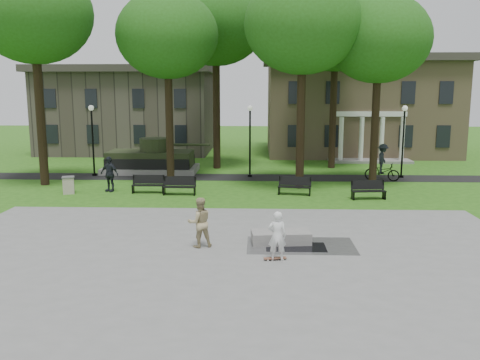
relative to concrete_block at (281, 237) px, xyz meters
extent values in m
plane|color=#255614|center=(-1.94, 2.54, -0.24)|extent=(120.00, 120.00, 0.00)
cube|color=gray|center=(-1.94, -2.46, -0.23)|extent=(22.00, 16.00, 0.02)
cube|color=black|center=(-1.94, 14.54, -0.24)|extent=(44.00, 2.60, 0.01)
cube|color=#9E8460|center=(8.06, 28.54, 3.75)|extent=(16.00, 11.00, 8.00)
cube|color=#38332D|center=(8.06, 28.54, 8.06)|extent=(17.00, 12.00, 0.60)
cube|color=silver|center=(8.06, 23.04, 3.55)|extent=(6.00, 0.30, 0.40)
cube|color=#4C443D|center=(-12.94, 29.04, 3.35)|extent=(15.00, 10.00, 7.20)
cylinder|color=black|center=(-13.94, 11.54, 4.24)|extent=(0.52, 0.52, 8.96)
ellipsoid|color=#225313|center=(-13.94, 11.54, 9.84)|extent=(6.80, 6.80, 5.78)
cylinder|color=black|center=(-6.44, 13.04, 3.75)|extent=(0.48, 0.48, 8.00)
ellipsoid|color=#225313|center=(-6.44, 13.04, 8.76)|extent=(6.20, 6.20, 5.27)
cylinder|color=black|center=(1.56, 11.04, 3.92)|extent=(0.50, 0.50, 8.32)
ellipsoid|color=#225313|center=(1.56, 11.04, 9.12)|extent=(6.60, 6.60, 5.61)
cylinder|color=black|center=(6.06, 12.04, 3.59)|extent=(0.46, 0.46, 7.68)
ellipsoid|color=#225313|center=(6.06, 12.04, 8.40)|extent=(6.00, 6.00, 5.10)
cylinder|color=black|center=(-3.94, 18.54, 4.39)|extent=(0.54, 0.54, 9.28)
ellipsoid|color=#225313|center=(-3.94, 18.54, 10.20)|extent=(7.20, 7.20, 6.12)
cylinder|color=black|center=(4.56, 19.04, 4.08)|extent=(0.50, 0.50, 8.64)
ellipsoid|color=#225313|center=(4.56, 19.04, 9.47)|extent=(6.40, 6.40, 5.44)
cylinder|color=black|center=(-11.94, 14.84, 1.96)|extent=(0.12, 0.12, 4.40)
sphere|color=silver|center=(-11.94, 14.84, 4.30)|extent=(0.36, 0.36, 0.36)
cylinder|color=black|center=(-11.94, 14.84, -0.16)|extent=(0.32, 0.32, 0.16)
cylinder|color=black|center=(-1.44, 14.84, 1.96)|extent=(0.12, 0.12, 4.40)
sphere|color=silver|center=(-1.44, 14.84, 4.30)|extent=(0.36, 0.36, 0.36)
cylinder|color=black|center=(-1.44, 14.84, -0.16)|extent=(0.32, 0.32, 0.16)
cylinder|color=black|center=(8.56, 14.84, 1.96)|extent=(0.12, 0.12, 4.40)
sphere|color=silver|center=(8.56, 14.84, 4.30)|extent=(0.36, 0.36, 0.36)
cylinder|color=black|center=(8.56, 14.84, -0.16)|extent=(0.32, 0.32, 0.16)
cube|color=gray|center=(-8.44, 16.54, -0.04)|extent=(6.50, 3.40, 0.40)
cube|color=#282F19|center=(-8.44, 16.54, 0.70)|extent=(5.80, 2.80, 1.10)
cube|color=black|center=(-8.44, 15.19, 0.51)|extent=(5.80, 0.35, 0.70)
cube|color=black|center=(-8.44, 17.89, 0.51)|extent=(5.80, 0.35, 0.70)
cylinder|color=#282F19|center=(-8.14, 16.54, 1.71)|extent=(2.10, 2.10, 0.90)
cylinder|color=#282F19|center=(-5.84, 16.54, 1.71)|extent=(3.20, 0.18, 0.18)
cube|color=black|center=(0.53, -0.52, -0.22)|extent=(2.20, 1.20, 0.00)
cube|color=gray|center=(0.00, 0.00, 0.00)|extent=(2.29, 1.22, 0.45)
cube|color=brown|center=(-0.28, -1.97, -0.19)|extent=(0.80, 0.34, 0.07)
imported|color=silver|center=(-0.22, -2.00, 0.63)|extent=(0.64, 0.43, 1.71)
imported|color=tan|center=(-3.01, -0.59, 0.70)|extent=(1.09, 0.97, 1.86)
imported|color=black|center=(-9.35, 9.60, 0.76)|extent=(1.28, 0.89, 2.01)
imported|color=black|center=(7.03, 13.72, 0.33)|extent=(2.31, 1.53, 1.15)
imported|color=#1E2329|center=(7.03, 13.72, 1.16)|extent=(1.12, 1.41, 1.91)
cube|color=black|center=(-7.05, 9.20, 0.21)|extent=(1.81, 0.48, 0.05)
cube|color=black|center=(-7.05, 9.42, 0.51)|extent=(1.80, 0.18, 0.50)
cube|color=black|center=(-7.90, 9.20, -0.02)|extent=(0.07, 0.45, 0.45)
cube|color=black|center=(-6.20, 9.20, -0.02)|extent=(0.07, 0.45, 0.45)
cube|color=black|center=(-5.22, 8.74, 0.21)|extent=(1.81, 0.49, 0.05)
cube|color=black|center=(-5.22, 8.96, 0.51)|extent=(1.80, 0.20, 0.50)
cube|color=black|center=(-6.07, 8.74, -0.02)|extent=(0.07, 0.45, 0.45)
cube|color=black|center=(-4.37, 8.74, -0.02)|extent=(0.07, 0.45, 0.45)
cube|color=black|center=(1.13, 8.99, 0.21)|extent=(1.85, 0.77, 0.05)
cube|color=black|center=(1.13, 9.21, 0.51)|extent=(1.80, 0.48, 0.50)
cube|color=black|center=(0.28, 8.99, -0.02)|extent=(0.14, 0.45, 0.45)
cube|color=black|center=(1.98, 8.99, -0.02)|extent=(0.14, 0.45, 0.45)
cube|color=black|center=(4.97, 7.98, 0.21)|extent=(1.84, 0.66, 0.05)
cube|color=black|center=(4.97, 8.20, 0.51)|extent=(1.81, 0.36, 0.50)
cube|color=black|center=(4.12, 7.98, -0.02)|extent=(0.11, 0.45, 0.45)
cube|color=black|center=(5.82, 7.98, -0.02)|extent=(0.11, 0.45, 0.45)
cube|color=#B9AD98|center=(-11.48, 8.94, 0.21)|extent=(0.76, 0.76, 0.90)
cube|color=#4C4C4C|center=(-11.48, 8.94, 0.69)|extent=(0.84, 0.84, 0.06)
camera|label=1|loc=(-0.87, -18.56, 5.51)|focal=38.00mm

